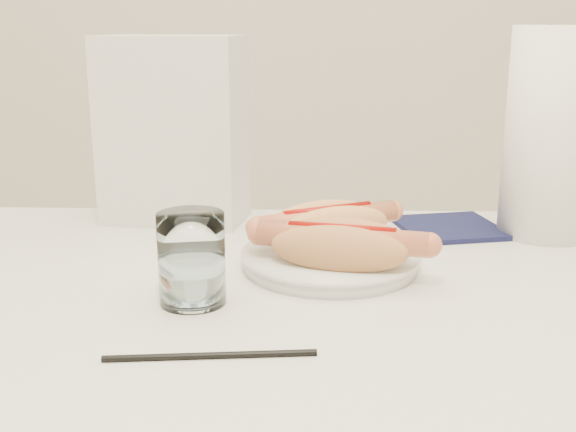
{
  "coord_description": "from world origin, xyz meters",
  "views": [
    {
      "loc": [
        0.02,
        -0.68,
        1.03
      ],
      "look_at": [
        -0.01,
        0.1,
        0.82
      ],
      "focal_mm": 44.22,
      "sensor_mm": 36.0,
      "label": 1
    }
  ],
  "objects_px": {
    "table": "(290,360)",
    "hotdog_left": "(328,225)",
    "plate": "(330,261)",
    "napkin_box": "(174,131)",
    "hotdog_right": "(341,246)",
    "water_glass": "(192,259)",
    "paper_towel_roll": "(552,133)"
  },
  "relations": [
    {
      "from": "hotdog_right",
      "to": "paper_towel_roll",
      "type": "bearing_deg",
      "value": 46.43
    },
    {
      "from": "napkin_box",
      "to": "paper_towel_roll",
      "type": "bearing_deg",
      "value": 2.82
    },
    {
      "from": "hotdog_right",
      "to": "napkin_box",
      "type": "height_order",
      "value": "napkin_box"
    },
    {
      "from": "table",
      "to": "hotdog_left",
      "type": "relative_size",
      "value": 6.58
    },
    {
      "from": "water_glass",
      "to": "paper_towel_roll",
      "type": "relative_size",
      "value": 0.34
    },
    {
      "from": "table",
      "to": "napkin_box",
      "type": "distance_m",
      "value": 0.43
    },
    {
      "from": "table",
      "to": "water_glass",
      "type": "relative_size",
      "value": 12.35
    },
    {
      "from": "water_glass",
      "to": "paper_towel_roll",
      "type": "xyz_separation_m",
      "value": [
        0.45,
        0.27,
        0.09
      ]
    },
    {
      "from": "hotdog_left",
      "to": "napkin_box",
      "type": "relative_size",
      "value": 0.68
    },
    {
      "from": "water_glass",
      "to": "hotdog_right",
      "type": "bearing_deg",
      "value": 23.96
    },
    {
      "from": "plate",
      "to": "hotdog_left",
      "type": "xyz_separation_m",
      "value": [
        -0.0,
        0.04,
        0.03
      ]
    },
    {
      "from": "plate",
      "to": "paper_towel_roll",
      "type": "distance_m",
      "value": 0.36
    },
    {
      "from": "napkin_box",
      "to": "hotdog_left",
      "type": "bearing_deg",
      "value": -28.16
    },
    {
      "from": "hotdog_left",
      "to": "napkin_box",
      "type": "height_order",
      "value": "napkin_box"
    },
    {
      "from": "plate",
      "to": "paper_towel_roll",
      "type": "bearing_deg",
      "value": 27.06
    },
    {
      "from": "table",
      "to": "hotdog_left",
      "type": "height_order",
      "value": "hotdog_left"
    },
    {
      "from": "table",
      "to": "plate",
      "type": "relative_size",
      "value": 5.8
    },
    {
      "from": "plate",
      "to": "napkin_box",
      "type": "xyz_separation_m",
      "value": [
        -0.22,
        0.21,
        0.13
      ]
    },
    {
      "from": "table",
      "to": "napkin_box",
      "type": "bearing_deg",
      "value": 118.17
    },
    {
      "from": "hotdog_left",
      "to": "paper_towel_roll",
      "type": "distance_m",
      "value": 0.34
    },
    {
      "from": "paper_towel_roll",
      "to": "water_glass",
      "type": "bearing_deg",
      "value": -149.18
    },
    {
      "from": "plate",
      "to": "hotdog_right",
      "type": "height_order",
      "value": "hotdog_right"
    },
    {
      "from": "hotdog_left",
      "to": "water_glass",
      "type": "xyz_separation_m",
      "value": [
        -0.14,
        -0.16,
        0.01
      ]
    },
    {
      "from": "hotdog_right",
      "to": "water_glass",
      "type": "relative_size",
      "value": 2.01
    },
    {
      "from": "napkin_box",
      "to": "water_glass",
      "type": "bearing_deg",
      "value": -67.5
    },
    {
      "from": "hotdog_left",
      "to": "paper_towel_roll",
      "type": "height_order",
      "value": "paper_towel_roll"
    },
    {
      "from": "hotdog_right",
      "to": "water_glass",
      "type": "bearing_deg",
      "value": -143.82
    },
    {
      "from": "paper_towel_roll",
      "to": "table",
      "type": "bearing_deg",
      "value": -141.13
    },
    {
      "from": "hotdog_left",
      "to": "hotdog_right",
      "type": "bearing_deg",
      "value": -107.95
    },
    {
      "from": "table",
      "to": "plate",
      "type": "distance_m",
      "value": 0.15
    },
    {
      "from": "hotdog_right",
      "to": "water_glass",
      "type": "distance_m",
      "value": 0.17
    },
    {
      "from": "hotdog_right",
      "to": "paper_towel_roll",
      "type": "distance_m",
      "value": 0.36
    }
  ]
}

